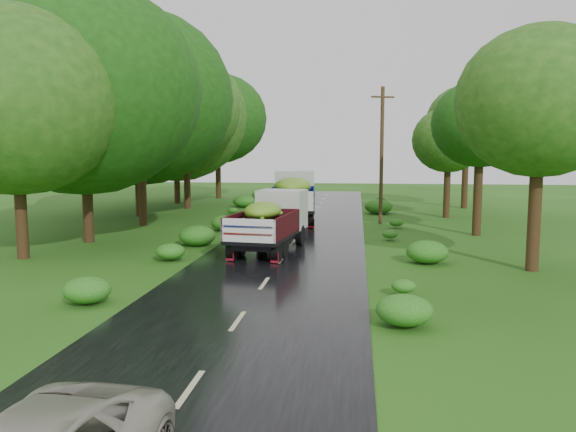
# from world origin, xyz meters

# --- Properties ---
(ground) EXTENTS (120.00, 120.00, 0.00)m
(ground) POSITION_xyz_m (0.00, 0.00, 0.00)
(ground) COLOR #1E490F
(ground) RESTS_ON ground
(road) EXTENTS (6.50, 80.00, 0.02)m
(road) POSITION_xyz_m (0.00, 5.00, 0.01)
(road) COLOR black
(road) RESTS_ON ground
(road_lines) EXTENTS (0.12, 69.60, 0.00)m
(road_lines) POSITION_xyz_m (0.00, 6.00, 0.02)
(road_lines) COLOR #BFB78C
(road_lines) RESTS_ON road
(truck_near) EXTENTS (2.75, 6.05, 2.45)m
(truck_near) POSITION_xyz_m (-0.67, 9.89, 1.39)
(truck_near) COLOR black
(truck_near) RESTS_ON ground
(truck_far) EXTENTS (3.00, 7.16, 2.94)m
(truck_far) POSITION_xyz_m (-0.87, 19.88, 1.66)
(truck_far) COLOR black
(truck_far) RESTS_ON ground
(utility_pole) EXTENTS (1.32, 0.55, 7.82)m
(utility_pole) POSITION_xyz_m (4.25, 19.48, 4.02)
(utility_pole) COLOR #382616
(utility_pole) RESTS_ON ground
(trees_left) EXTENTS (6.81, 32.59, 9.76)m
(trees_left) POSITION_xyz_m (-10.23, 21.85, 6.86)
(trees_left) COLOR black
(trees_left) RESTS_ON ground
(trees_right) EXTENTS (5.45, 25.55, 7.88)m
(trees_right) POSITION_xyz_m (9.38, 18.64, 5.64)
(trees_right) COLOR black
(trees_right) RESTS_ON ground
(shrubs) EXTENTS (11.90, 44.00, 0.70)m
(shrubs) POSITION_xyz_m (0.00, 14.00, 0.35)
(shrubs) COLOR #186518
(shrubs) RESTS_ON ground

